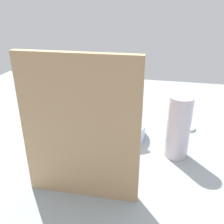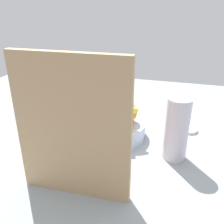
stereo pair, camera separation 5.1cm
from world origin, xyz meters
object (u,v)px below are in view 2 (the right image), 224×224
(orange_back_left, at_px, (116,118))
(banana_bunch, at_px, (111,115))
(fruit_bowl, at_px, (112,129))
(thermos_tumbler, at_px, (177,129))
(orange_front_left, at_px, (113,106))
(orange_center, at_px, (98,117))
(orange_front_right, at_px, (98,110))
(orange_back_right, at_px, (127,113))
(cutting_board, at_px, (72,130))
(jar_lid, at_px, (189,130))

(orange_back_left, distance_m, banana_bunch, 0.02)
(fruit_bowl, distance_m, thermos_tumbler, 0.25)
(orange_front_left, distance_m, thermos_tumbler, 0.28)
(orange_center, relative_size, thermos_tumbler, 0.37)
(orange_front_right, height_order, orange_back_right, same)
(orange_front_left, bearing_deg, orange_front_right, 51.22)
(orange_front_left, height_order, orange_center, same)
(fruit_bowl, relative_size, cutting_board, 0.66)
(orange_front_left, height_order, orange_back_right, same)
(orange_back_right, relative_size, banana_bunch, 0.39)
(jar_lid, bearing_deg, fruit_bowl, 22.45)
(orange_back_right, distance_m, cutting_board, 0.34)
(fruit_bowl, xyz_separation_m, orange_front_right, (0.06, -0.01, 0.06))
(fruit_bowl, height_order, orange_back_right, orange_back_right)
(orange_back_left, bearing_deg, orange_center, 4.21)
(fruit_bowl, height_order, orange_back_left, orange_back_left)
(cutting_board, height_order, thermos_tumbler, cutting_board)
(orange_front_left, bearing_deg, fruit_bowl, 103.70)
(orange_back_right, xyz_separation_m, cutting_board, (0.06, 0.32, 0.09))
(orange_front_right, bearing_deg, orange_front_left, -128.78)
(orange_front_right, height_order, thermos_tumbler, thermos_tumbler)
(orange_front_right, relative_size, cutting_board, 0.20)
(orange_front_left, distance_m, orange_center, 0.11)
(orange_center, height_order, orange_back_right, same)
(orange_back_left, height_order, cutting_board, cutting_board)
(orange_front_left, distance_m, banana_bunch, 0.09)
(orange_back_left, bearing_deg, orange_front_right, -30.96)
(orange_front_right, bearing_deg, thermos_tumbler, 162.18)
(orange_front_right, bearing_deg, orange_center, 109.25)
(fruit_bowl, xyz_separation_m, banana_bunch, (-0.01, 0.03, 0.07))
(orange_front_right, distance_m, thermos_tumbler, 0.29)
(orange_front_left, bearing_deg, banana_bunch, 102.44)
(fruit_bowl, relative_size, orange_center, 3.23)
(orange_front_left, relative_size, cutting_board, 0.20)
(thermos_tumbler, bearing_deg, orange_front_right, -17.82)
(fruit_bowl, distance_m, orange_back_right, 0.08)
(orange_back_left, distance_m, jar_lid, 0.30)
(jar_lid, bearing_deg, orange_center, 26.92)
(cutting_board, relative_size, jar_lid, 5.92)
(orange_center, bearing_deg, orange_front_left, -101.87)
(orange_front_right, bearing_deg, cutting_board, 98.53)
(fruit_bowl, distance_m, orange_front_right, 0.08)
(orange_back_left, bearing_deg, cutting_board, 82.67)
(orange_front_right, distance_m, banana_bunch, 0.07)
(orange_front_right, xyz_separation_m, orange_center, (-0.02, 0.05, 0.00))
(fruit_bowl, xyz_separation_m, orange_center, (0.04, 0.04, 0.06))
(orange_back_right, xyz_separation_m, thermos_tumbler, (-0.18, 0.09, 0.01))
(orange_front_left, height_order, jar_lid, orange_front_left)
(banana_bunch, distance_m, thermos_tumbler, 0.23)
(orange_center, xyz_separation_m, orange_back_left, (-0.06, -0.00, 0.00))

